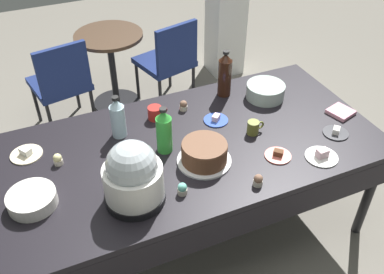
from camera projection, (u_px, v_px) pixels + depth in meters
name	position (u px, v px, depth m)	size (l,w,h in m)	color
ground	(192.00, 227.00, 2.95)	(9.00, 9.00, 0.00)	slate
potluck_table	(192.00, 152.00, 2.52)	(2.20, 1.10, 0.75)	black
frosted_layer_cake	(204.00, 153.00, 2.33)	(0.30, 0.30, 0.12)	silver
slow_cooker	(133.00, 176.00, 2.05)	(0.31, 0.31, 0.35)	black
glass_salad_bowl	(265.00, 91.00, 2.84)	(0.25, 0.25, 0.10)	#B2C6BC
ceramic_snack_bowl	(32.00, 200.00, 2.09)	(0.24, 0.24, 0.07)	silver
dessert_plate_white	(322.00, 156.00, 2.38)	(0.18, 0.18, 0.06)	white
dessert_plate_cobalt	(216.00, 119.00, 2.66)	(0.15, 0.15, 0.04)	#2D4CB2
dessert_plate_charcoal	(336.00, 132.00, 2.56)	(0.15, 0.15, 0.04)	#2D2D33
dessert_plate_coral	(278.00, 155.00, 2.39)	(0.15, 0.15, 0.04)	#E07266
dessert_plate_cream	(26.00, 153.00, 2.40)	(0.18, 0.18, 0.05)	beige
cupcake_rose	(258.00, 180.00, 2.20)	(0.05, 0.05, 0.07)	beige
cupcake_berry	(58.00, 159.00, 2.33)	(0.05, 0.05, 0.07)	beige
cupcake_cocoa	(182.00, 189.00, 2.15)	(0.05, 0.05, 0.07)	beige
cupcake_mint	(184.00, 106.00, 2.74)	(0.05, 0.05, 0.07)	beige
soda_bottle_lime_soda	(164.00, 131.00, 2.36)	(0.09, 0.09, 0.29)	green
soda_bottle_cola	(225.00, 75.00, 2.81)	(0.09, 0.09, 0.32)	#33190F
soda_bottle_water	(118.00, 118.00, 2.47)	(0.09, 0.09, 0.27)	silver
coffee_mug_red	(155.00, 113.00, 2.66)	(0.13, 0.09, 0.08)	#B2231E
coffee_mug_olive	(254.00, 127.00, 2.54)	(0.11, 0.07, 0.08)	olive
paper_napkin_stack	(341.00, 112.00, 2.72)	(0.14, 0.14, 0.02)	pink
maroon_chair_left	(61.00, 81.00, 3.53)	(0.52, 0.52, 0.85)	navy
maroon_chair_right	(169.00, 58.00, 3.83)	(0.54, 0.54, 0.85)	navy
round_cafe_table	(111.00, 57.00, 3.84)	(0.60, 0.60, 0.72)	#473323
water_cooler	(226.00, 18.00, 4.30)	(0.32, 0.32, 1.24)	silver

